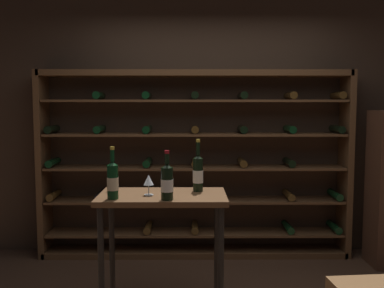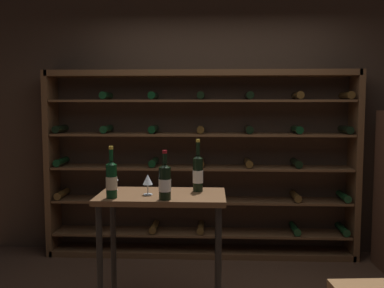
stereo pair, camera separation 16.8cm
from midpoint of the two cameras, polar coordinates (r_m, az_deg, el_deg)
The scene contains 8 objects.
back_wall at distance 4.63m, azimuth 1.54°, elevation 3.98°, with size 4.84×0.10×2.94m, color #3D2B1E.
wine_rack at distance 4.46m, azimuth -0.56°, elevation -2.69°, with size 3.18×0.32×1.91m.
tasting_table at distance 3.22m, azimuth -5.41°, elevation -9.03°, with size 0.93×0.52×0.92m.
wine_bottle_amber_reserve at distance 2.98m, azimuth -4.93°, elevation -4.98°, with size 0.09×0.09×0.34m.
wine_bottle_red_label at distance 3.26m, azimuth -0.69°, elevation -3.82°, with size 0.08×0.08×0.40m.
wine_bottle_black_capsule at distance 3.07m, azimuth -11.98°, elevation -4.67°, with size 0.08×0.08×0.37m.
wine_glass_stemmed_center at distance 3.33m, azimuth -11.88°, elevation -4.35°, with size 0.08×0.08×0.15m.
wine_glass_stemmed_left at distance 3.15m, azimuth -7.28°, elevation -4.86°, with size 0.07×0.07×0.15m.
Camera 1 is at (-0.24, -3.00, 1.57)m, focal length 40.46 mm.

